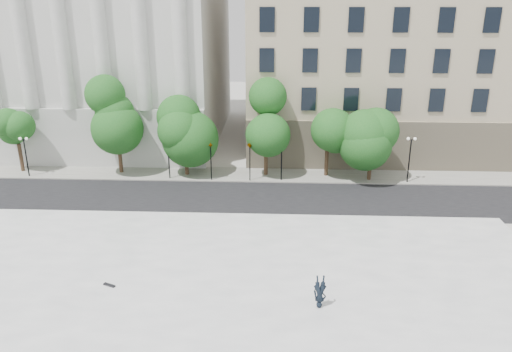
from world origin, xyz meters
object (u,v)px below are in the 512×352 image
at_px(traffic_light_west, 210,143).
at_px(skateboard, 109,285).
at_px(person_lying, 319,303).
at_px(traffic_light_east, 250,143).

bearing_deg(traffic_light_west, skateboard, -100.59).
height_order(traffic_light_west, person_lying, traffic_light_west).
distance_m(person_lying, skateboard, 12.14).
height_order(traffic_light_east, person_lying, traffic_light_east).
xyz_separation_m(traffic_light_west, skateboard, (-3.53, -18.87, -3.22)).
bearing_deg(traffic_light_west, traffic_light_east, 0.00).
relative_size(traffic_light_east, person_lying, 2.25).
distance_m(traffic_light_west, traffic_light_east, 3.60).
bearing_deg(traffic_light_east, traffic_light_west, 180.00).
bearing_deg(skateboard, person_lying, 15.88).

